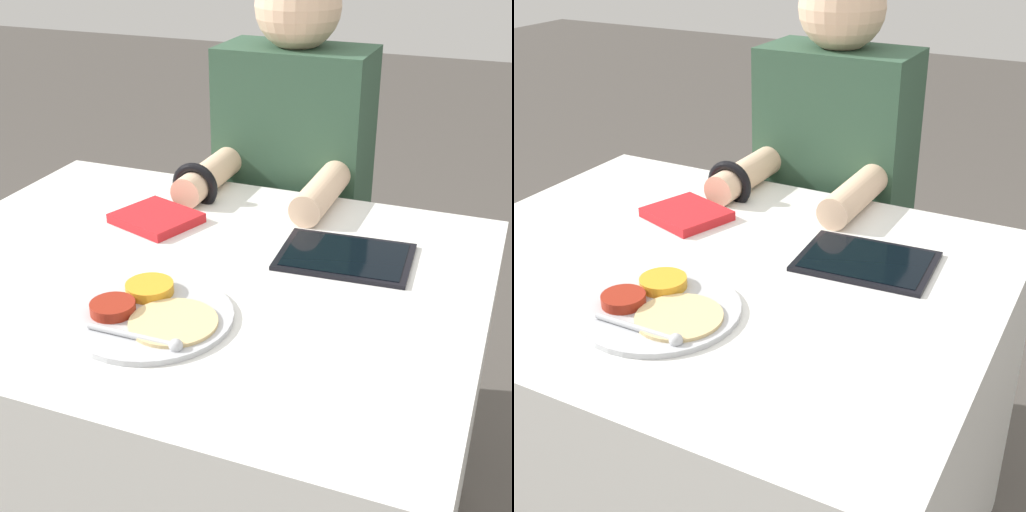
{
  "view_description": "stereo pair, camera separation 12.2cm",
  "coord_description": "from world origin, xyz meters",
  "views": [
    {
      "loc": [
        0.55,
        -1.03,
        1.34
      ],
      "look_at": [
        0.15,
        -0.02,
        0.8
      ],
      "focal_mm": 50.0,
      "sensor_mm": 36.0,
      "label": 1
    },
    {
      "loc": [
        0.66,
        -0.98,
        1.34
      ],
      "look_at": [
        0.15,
        -0.02,
        0.8
      ],
      "focal_mm": 50.0,
      "sensor_mm": 36.0,
      "label": 2
    }
  ],
  "objects": [
    {
      "name": "red_notebook",
      "position": [
        -0.15,
        0.16,
        0.75
      ],
      "size": [
        0.19,
        0.18,
        0.02
      ],
      "color": "silver",
      "rests_on": "dining_table"
    },
    {
      "name": "dining_table",
      "position": [
        0.0,
        0.0,
        0.37
      ],
      "size": [
        1.07,
        0.87,
        0.74
      ],
      "color": "silver",
      "rests_on": "ground_plane"
    },
    {
      "name": "person_diner",
      "position": [
        0.01,
        0.58,
        0.59
      ],
      "size": [
        0.37,
        0.45,
        1.23
      ],
      "color": "black",
      "rests_on": "ground_plane"
    },
    {
      "name": "tablet_device",
      "position": [
        0.26,
        0.14,
        0.74
      ],
      "size": [
        0.26,
        0.2,
        0.01
      ],
      "color": "black",
      "rests_on": "dining_table"
    },
    {
      "name": "thali_tray",
      "position": [
        0.03,
        -0.18,
        0.75
      ],
      "size": [
        0.27,
        0.27,
        0.03
      ],
      "color": "#B7BABF",
      "rests_on": "dining_table"
    }
  ]
}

